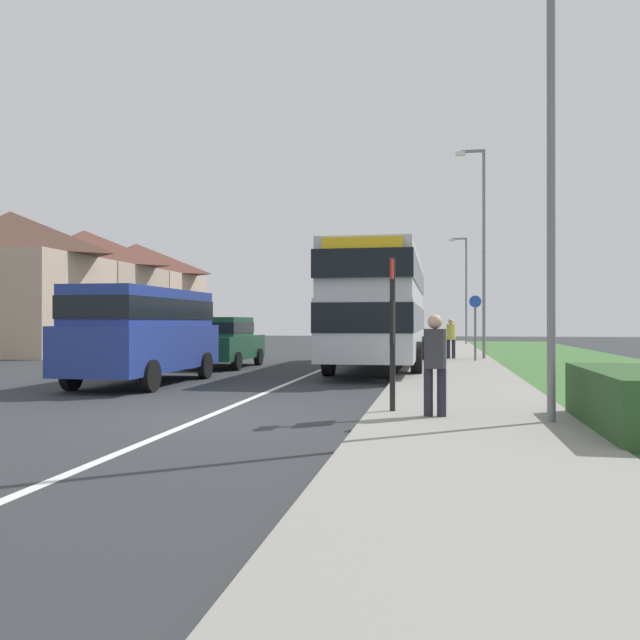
% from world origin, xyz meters
% --- Properties ---
extents(ground_plane, '(120.00, 120.00, 0.00)m').
position_xyz_m(ground_plane, '(0.00, 0.00, 0.00)').
color(ground_plane, '#2D3033').
extents(lane_marking_centre, '(0.14, 60.00, 0.01)m').
position_xyz_m(lane_marking_centre, '(0.00, 8.00, 0.00)').
color(lane_marking_centre, silver).
rests_on(lane_marking_centre, ground_plane).
extents(pavement_near_side, '(3.20, 68.00, 0.12)m').
position_xyz_m(pavement_near_side, '(4.20, 6.00, 0.06)').
color(pavement_near_side, gray).
rests_on(pavement_near_side, ground_plane).
extents(roadside_hedge, '(1.10, 3.31, 0.90)m').
position_xyz_m(roadside_hedge, '(6.30, -0.59, 0.45)').
color(roadside_hedge, '#2D5128').
rests_on(roadside_hedge, ground_plane).
extents(double_decker_bus, '(2.80, 11.52, 3.70)m').
position_xyz_m(double_decker_bus, '(1.88, 11.62, 2.14)').
color(double_decker_bus, '#BCBCC1').
rests_on(double_decker_bus, ground_plane).
extents(parked_van_blue, '(2.11, 5.54, 2.37)m').
position_xyz_m(parked_van_blue, '(-3.48, 5.21, 1.40)').
color(parked_van_blue, navy).
rests_on(parked_van_blue, ground_plane).
extents(parked_car_dark_green, '(1.93, 4.17, 1.70)m').
position_xyz_m(parked_car_dark_green, '(-3.46, 11.19, 0.93)').
color(parked_car_dark_green, '#19472D').
rests_on(parked_car_dark_green, ground_plane).
extents(pedestrian_at_stop, '(0.34, 0.34, 1.67)m').
position_xyz_m(pedestrian_at_stop, '(3.68, 0.05, 0.98)').
color(pedestrian_at_stop, '#23232D').
rests_on(pedestrian_at_stop, ground_plane).
extents(pedestrian_walking_away, '(0.34, 0.34, 1.67)m').
position_xyz_m(pedestrian_walking_away, '(4.22, 16.03, 0.98)').
color(pedestrian_walking_away, '#23232D').
rests_on(pedestrian_walking_away, ground_plane).
extents(bus_stop_sign, '(0.09, 0.52, 2.60)m').
position_xyz_m(bus_stop_sign, '(3.00, 0.56, 1.54)').
color(bus_stop_sign, black).
rests_on(bus_stop_sign, ground_plane).
extents(cycle_route_sign, '(0.44, 0.08, 2.52)m').
position_xyz_m(cycle_route_sign, '(5.07, 14.73, 1.43)').
color(cycle_route_sign, slate).
rests_on(cycle_route_sign, ground_plane).
extents(street_lamp_near, '(1.14, 0.20, 8.09)m').
position_xyz_m(street_lamp_near, '(5.23, -0.20, 4.60)').
color(street_lamp_near, slate).
rests_on(street_lamp_near, ground_plane).
extents(street_lamp_mid, '(1.14, 0.20, 8.28)m').
position_xyz_m(street_lamp_mid, '(5.39, 16.20, 4.70)').
color(street_lamp_mid, slate).
rests_on(street_lamp_mid, ground_plane).
extents(street_lamp_far, '(1.14, 0.20, 6.97)m').
position_xyz_m(street_lamp_far, '(5.39, 33.22, 4.03)').
color(street_lamp_far, slate).
rests_on(street_lamp_far, ground_plane).
extents(house_terrace_far_side, '(7.35, 19.06, 6.64)m').
position_xyz_m(house_terrace_far_side, '(-15.70, 23.44, 3.32)').
color(house_terrace_far_side, '#C1A88E').
rests_on(house_terrace_far_side, ground_plane).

